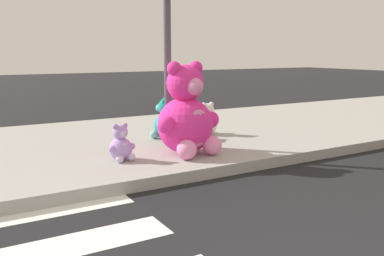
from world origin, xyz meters
The scene contains 6 objects.
sidewalk centered at (0.00, 5.20, 0.07)m, with size 28.00×4.40×0.15m, color #9E9B93.
sign_pole centered at (1.00, 4.40, 1.85)m, with size 0.56×0.11×3.20m.
plush_pink_large centered at (0.99, 3.81, 0.67)m, with size 1.00×0.89×1.30m.
plush_white centered at (1.99, 4.86, 0.38)m, with size 0.43×0.38×0.56m.
plush_lavender centered at (0.05, 3.91, 0.35)m, with size 0.38×0.34×0.50m.
plush_teal centered at (1.22, 4.94, 0.42)m, with size 0.49×0.48×0.68m.
Camera 1 is at (-1.88, -1.25, 1.57)m, focal length 39.38 mm.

